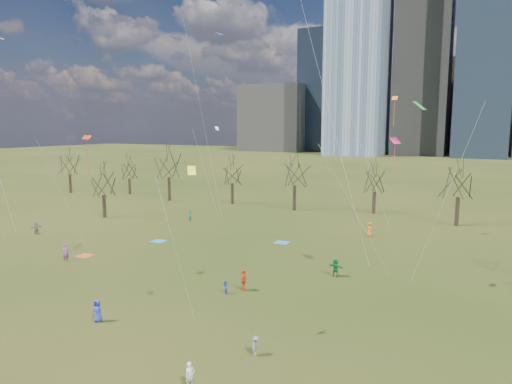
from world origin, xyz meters
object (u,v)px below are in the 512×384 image
at_px(blanket_teal, 159,241).
at_px(blanket_navy, 282,242).
at_px(person_1, 190,375).
at_px(blanket_crimson, 85,256).
at_px(person_4, 244,280).
at_px(person_0, 98,311).

bearing_deg(blanket_teal, blanket_navy, 24.00).
relative_size(blanket_navy, person_1, 1.13).
height_order(blanket_crimson, person_4, person_4).
height_order(blanket_teal, blanket_crimson, same).
relative_size(blanket_crimson, person_1, 1.13).
relative_size(blanket_navy, person_4, 0.91).
height_order(blanket_teal, person_4, person_4).
height_order(blanket_navy, person_1, person_1).
bearing_deg(blanket_navy, person_1, -75.73).
height_order(blanket_crimson, person_0, person_0).
relative_size(blanket_teal, person_4, 0.91).
xyz_separation_m(blanket_crimson, person_0, (13.39, -11.42, 0.78)).
distance_m(blanket_crimson, person_4, 19.66).
bearing_deg(blanket_teal, person_1, -48.73).
bearing_deg(person_1, blanket_crimson, 86.96).
relative_size(blanket_teal, person_0, 1.01).
distance_m(blanket_navy, person_1, 30.43).
height_order(blanket_crimson, person_1, person_1).
distance_m(person_0, person_4, 11.57).
bearing_deg(blanket_crimson, blanket_navy, 41.17).
relative_size(blanket_crimson, person_4, 0.91).
xyz_separation_m(blanket_navy, blanket_crimson, (-16.20, -14.17, 0.00)).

